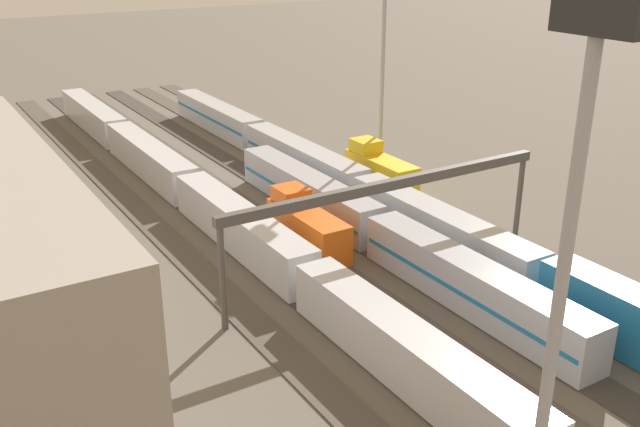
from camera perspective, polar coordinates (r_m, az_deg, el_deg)
The scene contains 15 objects.
ground_plane at distance 70.80m, azimuth -1.83°, elevation -0.68°, with size 400.00×400.00×0.00m, color #60594F.
track_bed_0 at distance 77.31m, azimuth 6.23°, elevation 1.21°, with size 140.00×2.80×0.12m, color #4C443D.
track_bed_1 at distance 74.51m, azimuth 3.18°, elevation 0.51°, with size 140.00×2.80×0.12m, color #4C443D.
track_bed_2 at distance 71.96m, azimuth -0.10°, elevation -0.24°, with size 140.00×2.80×0.12m, color #3D3833.
track_bed_3 at distance 69.67m, azimuth -3.61°, elevation -1.05°, with size 140.00×2.80×0.12m, color #4C443D.
track_bed_4 at distance 67.68m, azimuth -7.34°, elevation -1.90°, with size 140.00×2.80×0.12m, color #3D3833.
track_bed_5 at distance 66.00m, azimuth -11.28°, elevation -2.79°, with size 140.00×2.80×0.12m, color #4C443D.
train_on_track_3 at distance 63.99m, azimuth -1.08°, elevation -1.10°, with size 10.00×3.00×5.00m.
train_on_track_4 at distance 64.55m, azimuth -6.38°, elevation -1.16°, with size 119.80×3.00×3.80m.
train_on_track_2 at distance 63.62m, azimuth 4.58°, elevation -1.46°, with size 47.20×3.06×3.80m.
train_on_track_0 at distance 79.21m, azimuth 4.77°, elevation 3.39°, with size 10.00×3.00×5.00m.
train_on_track_1 at distance 75.16m, azimuth 2.46°, elevation 2.36°, with size 90.60×3.06×4.40m.
light_mast_0 at distance 80.67m, azimuth 5.10°, elevation 13.91°, with size 2.80×0.70×25.00m.
light_mast_1 at distance 23.72m, azimuth 18.61°, elevation -6.00°, with size 2.80×0.70×25.47m.
signal_gantry at distance 56.49m, azimuth 5.64°, elevation 1.51°, with size 0.70×30.00×8.80m.
Camera 1 is at (-56.89, 32.41, 26.96)m, focal length 40.15 mm.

